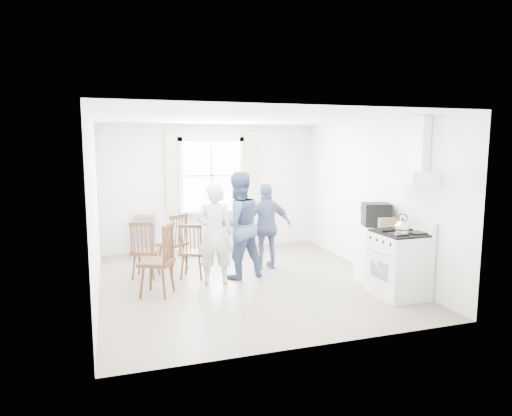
{
  "coord_description": "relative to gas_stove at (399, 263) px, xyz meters",
  "views": [
    {
      "loc": [
        -2.06,
        -6.82,
        2.21
      ],
      "look_at": [
        0.23,
        0.2,
        1.16
      ],
      "focal_mm": 32.0,
      "sensor_mm": 36.0,
      "label": 1
    }
  ],
  "objects": [
    {
      "name": "room_shell",
      "position": [
        -1.91,
        1.35,
        0.82
      ],
      "size": [
        4.62,
        5.12,
        2.64
      ],
      "color": "gray",
      "rests_on": "ground"
    },
    {
      "name": "window_assembly",
      "position": [
        -1.91,
        3.8,
        0.98
      ],
      "size": [
        1.88,
        0.24,
        1.7
      ],
      "color": "white",
      "rests_on": "room_shell"
    },
    {
      "name": "range_hood",
      "position": [
        0.16,
        -0.0,
        1.42
      ],
      "size": [
        0.45,
        0.76,
        0.94
      ],
      "color": "white",
      "rests_on": "room_shell"
    },
    {
      "name": "shelf_unit",
      "position": [
        -3.31,
        3.68,
        -0.08
      ],
      "size": [
        0.4,
        0.3,
        0.8
      ],
      "primitive_type": "cube",
      "color": "slate",
      "rests_on": "ground"
    },
    {
      "name": "gas_stove",
      "position": [
        0.0,
        0.0,
        0.0
      ],
      "size": [
        0.68,
        0.76,
        1.12
      ],
      "color": "silver",
      "rests_on": "ground"
    },
    {
      "name": "kettle",
      "position": [
        -0.08,
        -0.16,
        0.57
      ],
      "size": [
        0.21,
        0.21,
        0.3
      ],
      "color": "silver",
      "rests_on": "gas_stove"
    },
    {
      "name": "low_cabinet",
      "position": [
        0.07,
        0.7,
        -0.03
      ],
      "size": [
        0.5,
        0.55,
        0.9
      ],
      "primitive_type": "cube",
      "color": "white",
      "rests_on": "ground"
    },
    {
      "name": "stereo_stack",
      "position": [
        0.09,
        0.77,
        0.6
      ],
      "size": [
        0.51,
        0.48,
        0.37
      ],
      "color": "black",
      "rests_on": "low_cabinet"
    },
    {
      "name": "cardboard_box",
      "position": [
        0.13,
        0.55,
        0.5
      ],
      "size": [
        0.29,
        0.24,
        0.17
      ],
      "primitive_type": "cube",
      "rotation": [
        0.0,
        0.0,
        -0.21
      ],
      "color": "#977B49",
      "rests_on": "low_cabinet"
    },
    {
      "name": "windsor_chair_a",
      "position": [
        -2.87,
        2.34,
        0.13
      ],
      "size": [
        0.59,
        0.59,
        1.01
      ],
      "color": "#402514",
      "rests_on": "ground"
    },
    {
      "name": "windsor_chair_b",
      "position": [
        -2.72,
        1.73,
        0.09
      ],
      "size": [
        0.52,
        0.51,
        0.94
      ],
      "color": "#402514",
      "rests_on": "ground"
    },
    {
      "name": "windsor_chair_c",
      "position": [
        -3.24,
        1.08,
        0.17
      ],
      "size": [
        0.6,
        0.6,
        1.08
      ],
      "color": "#402514",
      "rests_on": "ground"
    },
    {
      "name": "person_left",
      "position": [
        -2.41,
        1.42,
        0.32
      ],
      "size": [
        0.67,
        0.67,
        1.6
      ],
      "primitive_type": "imported",
      "rotation": [
        0.0,
        0.0,
        2.97
      ],
      "color": "silver",
      "rests_on": "ground"
    },
    {
      "name": "person_mid",
      "position": [
        -1.96,
        1.63,
        0.39
      ],
      "size": [
        1.0,
        1.0,
        1.75
      ],
      "primitive_type": "imported",
      "rotation": [
        0.0,
        0.0,
        3.34
      ],
      "color": "#455680",
      "rests_on": "ground"
    },
    {
      "name": "person_right",
      "position": [
        -1.33,
        1.99,
        0.28
      ],
      "size": [
        0.92,
        0.92,
        1.52
      ],
      "primitive_type": "imported",
      "rotation": [
        0.0,
        0.0,
        3.11
      ],
      "color": "navy",
      "rests_on": "ground"
    },
    {
      "name": "potted_plant",
      "position": [
        -1.42,
        3.71,
        0.52
      ],
      "size": [
        0.21,
        0.21,
        0.3
      ],
      "primitive_type": "imported",
      "rotation": [
        0.0,
        0.0,
        -0.36
      ],
      "color": "#32703A",
      "rests_on": "window_assembly"
    },
    {
      "name": "windsor_chair_d",
      "position": [
        -3.46,
        2.01,
        0.1
      ],
      "size": [
        0.52,
        0.52,
        0.96
      ],
      "color": "#402514",
      "rests_on": "ground"
    }
  ]
}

